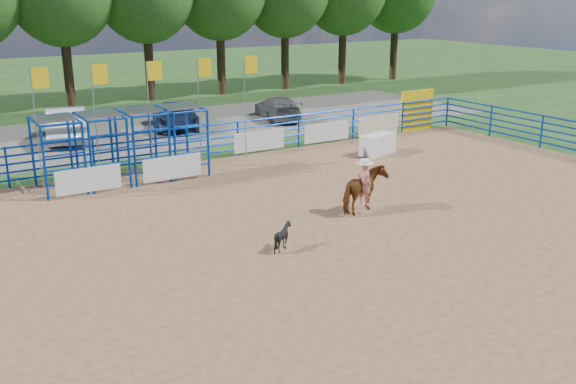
% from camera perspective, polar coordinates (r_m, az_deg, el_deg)
% --- Properties ---
extents(ground, '(120.00, 120.00, 0.00)m').
position_cam_1_polar(ground, '(17.41, 1.88, -4.90)').
color(ground, '#315722').
rests_on(ground, ground).
extents(arena_dirt, '(30.00, 20.00, 0.02)m').
position_cam_1_polar(arena_dirt, '(17.41, 1.88, -4.87)').
color(arena_dirt, '#956C4A').
rests_on(arena_dirt, ground).
extents(gravel_strip, '(40.00, 10.00, 0.01)m').
position_cam_1_polar(gravel_strip, '(32.39, -14.92, 5.01)').
color(gravel_strip, '#65635A').
rests_on(gravel_strip, ground).
extents(announcer_table, '(1.75, 1.14, 0.86)m').
position_cam_1_polar(announcer_table, '(27.45, 7.98, 4.23)').
color(announcer_table, silver).
rests_on(announcer_table, arena_dirt).
extents(horse_and_rider, '(1.85, 1.28, 2.37)m').
position_cam_1_polar(horse_and_rider, '(19.91, 6.79, 0.47)').
color(horse_and_rider, brown).
rests_on(horse_and_rider, arena_dirt).
extents(calf, '(0.78, 0.72, 0.74)m').
position_cam_1_polar(calf, '(17.06, -0.46, -3.96)').
color(calf, black).
rests_on(calf, arena_dirt).
extents(car_b, '(2.74, 5.06, 1.58)m').
position_cam_1_polar(car_b, '(31.46, -19.06, 5.77)').
color(car_b, '#999CA2').
rests_on(car_b, gravel_strip).
extents(car_c, '(3.39, 4.97, 1.26)m').
position_cam_1_polar(car_c, '(32.97, -9.94, 6.67)').
color(car_c, '#151B35').
rests_on(car_c, gravel_strip).
extents(car_d, '(2.77, 4.58, 1.24)m').
position_cam_1_polar(car_d, '(34.98, -0.93, 7.51)').
color(car_d, '#555557').
rests_on(car_d, gravel_strip).
extents(perimeter_fence, '(30.10, 20.10, 1.50)m').
position_cam_1_polar(perimeter_fence, '(17.14, 1.90, -2.58)').
color(perimeter_fence, '#0737A6').
rests_on(perimeter_fence, ground).
extents(chute_assembly, '(19.32, 2.41, 4.20)m').
position_cam_1_polar(chute_assembly, '(23.95, -13.72, 3.98)').
color(chute_assembly, '#0737A6').
rests_on(chute_assembly, ground).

